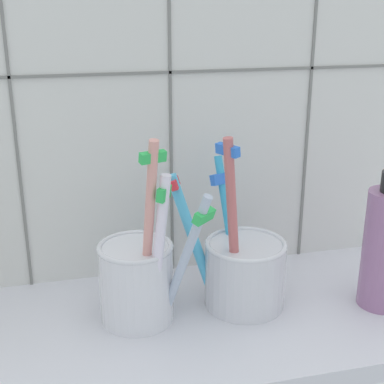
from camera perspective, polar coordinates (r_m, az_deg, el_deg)
counter_slab at (r=56.37cm, az=0.35°, el=-13.80°), size 64.00×22.00×2.00cm
tile_wall_back at (r=59.58cm, az=-2.49°, el=10.35°), size 64.00×2.20×45.00cm
toothbrush_cup_left at (r=53.60cm, az=-5.57°, el=-8.85°), size 10.05×9.26×19.02cm
toothbrush_cup_right at (r=56.39cm, az=5.28°, el=-7.91°), size 11.87×9.44×18.32cm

